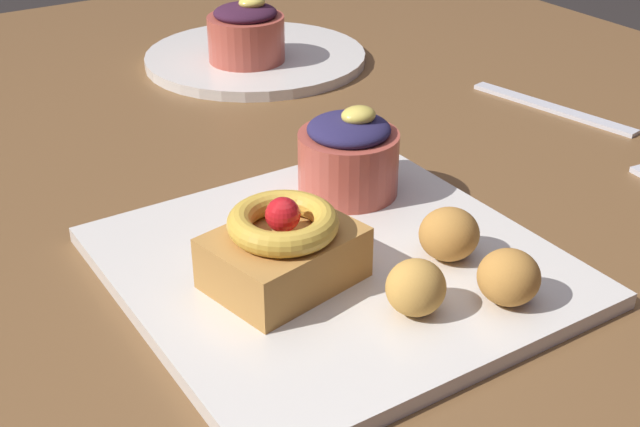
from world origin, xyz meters
The scene contains 10 objects.
dining_table centered at (0.00, 0.00, 0.65)m, with size 1.38×1.15×0.73m.
front_plate centered at (0.02, -0.25, 0.74)m, with size 0.29×0.29×0.01m, color silver.
cake_slice centered at (-0.03, -0.25, 0.77)m, with size 0.11×0.09×0.06m.
berry_ramekin centered at (0.08, -0.17, 0.77)m, with size 0.08×0.08×0.07m.
fritter_front centered at (0.08, -0.35, 0.76)m, with size 0.04×0.04×0.04m, color #BC7F38.
fritter_middle centered at (0.09, -0.29, 0.76)m, with size 0.04×0.04×0.04m, color #BC7F38.
fritter_back centered at (0.02, -0.33, 0.76)m, with size 0.04×0.04×0.04m, color gold.
back_plate centered at (0.19, 0.19, 0.74)m, with size 0.26×0.26×0.01m, color silver.
back_ramekin centered at (0.17, 0.17, 0.77)m, with size 0.09×0.09×0.07m.
knife centered at (0.38, -0.11, 0.73)m, with size 0.19×0.02×0.00m, color silver.
Camera 1 is at (-0.27, -0.67, 1.07)m, focal length 47.41 mm.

